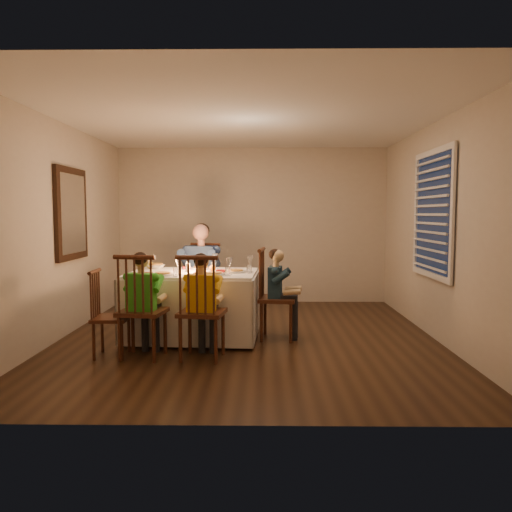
{
  "coord_description": "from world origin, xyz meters",
  "views": [
    {
      "loc": [
        0.18,
        -5.93,
        1.51
      ],
      "look_at": [
        0.1,
        0.15,
        0.99
      ],
      "focal_mm": 35.0,
      "sensor_mm": 36.0,
      "label": 1
    }
  ],
  "objects_px": {
    "chair_end": "(277,338)",
    "child_teal": "(277,338)",
    "serving_bowl": "(156,267)",
    "child_green": "(143,357)",
    "chair_near_right": "(203,359)",
    "adult": "(201,323)",
    "child_yellow": "(203,359)",
    "chair_adult": "(201,323)",
    "dining_table": "(193,291)",
    "chair_near_left": "(143,357)",
    "chair_extra": "(112,356)"
  },
  "relations": [
    {
      "from": "chair_adult",
      "to": "chair_extra",
      "type": "distance_m",
      "value": 1.77
    },
    {
      "from": "adult",
      "to": "child_teal",
      "type": "xyz_separation_m",
      "value": [
        1.02,
        -0.83,
        0.0
      ]
    },
    {
      "from": "chair_adult",
      "to": "child_yellow",
      "type": "distance_m",
      "value": 1.69
    },
    {
      "from": "chair_end",
      "to": "chair_adult",
      "type": "bearing_deg",
      "value": 57.79
    },
    {
      "from": "dining_table",
      "to": "child_green",
      "type": "distance_m",
      "value": 1.09
    },
    {
      "from": "chair_extra",
      "to": "serving_bowl",
      "type": "relative_size",
      "value": 4.27
    },
    {
      "from": "adult",
      "to": "serving_bowl",
      "type": "bearing_deg",
      "value": -126.0
    },
    {
      "from": "chair_end",
      "to": "serving_bowl",
      "type": "height_order",
      "value": "serving_bowl"
    },
    {
      "from": "chair_near_right",
      "to": "child_green",
      "type": "distance_m",
      "value": 0.63
    },
    {
      "from": "chair_end",
      "to": "adult",
      "type": "relative_size",
      "value": 0.8
    },
    {
      "from": "chair_near_left",
      "to": "adult",
      "type": "distance_m",
      "value": 1.69
    },
    {
      "from": "chair_near_left",
      "to": "chair_extra",
      "type": "bearing_deg",
      "value": 0.4
    },
    {
      "from": "chair_end",
      "to": "child_green",
      "type": "distance_m",
      "value": 1.64
    },
    {
      "from": "chair_extra",
      "to": "child_green",
      "type": "distance_m",
      "value": 0.35
    },
    {
      "from": "chair_extra",
      "to": "serving_bowl",
      "type": "distance_m",
      "value": 1.43
    },
    {
      "from": "chair_near_left",
      "to": "child_green",
      "type": "distance_m",
      "value": 0.0
    },
    {
      "from": "adult",
      "to": "serving_bowl",
      "type": "distance_m",
      "value": 1.08
    },
    {
      "from": "chair_end",
      "to": "chair_extra",
      "type": "relative_size",
      "value": 1.19
    },
    {
      "from": "chair_adult",
      "to": "chair_near_right",
      "type": "distance_m",
      "value": 1.69
    },
    {
      "from": "dining_table",
      "to": "child_teal",
      "type": "relative_size",
      "value": 1.47
    },
    {
      "from": "child_yellow",
      "to": "serving_bowl",
      "type": "distance_m",
      "value": 1.65
    },
    {
      "from": "chair_end",
      "to": "child_teal",
      "type": "xyz_separation_m",
      "value": [
        0.0,
        0.0,
        0.0
      ]
    },
    {
      "from": "chair_adult",
      "to": "chair_near_left",
      "type": "bearing_deg",
      "value": -91.87
    },
    {
      "from": "child_green",
      "to": "serving_bowl",
      "type": "height_order",
      "value": "serving_bowl"
    },
    {
      "from": "chair_near_right",
      "to": "chair_end",
      "type": "bearing_deg",
      "value": -125.77
    },
    {
      "from": "dining_table",
      "to": "child_green",
      "type": "relative_size",
      "value": 1.44
    },
    {
      "from": "child_green",
      "to": "chair_near_right",
      "type": "bearing_deg",
      "value": -175.41
    },
    {
      "from": "dining_table",
      "to": "chair_near_right",
      "type": "bearing_deg",
      "value": -73.16
    },
    {
      "from": "chair_adult",
      "to": "adult",
      "type": "distance_m",
      "value": 0.0
    },
    {
      "from": "child_teal",
      "to": "serving_bowl",
      "type": "bearing_deg",
      "value": 83.37
    },
    {
      "from": "chair_end",
      "to": "child_green",
      "type": "xyz_separation_m",
      "value": [
        -1.43,
        -0.81,
        0.0
      ]
    },
    {
      "from": "child_yellow",
      "to": "child_teal",
      "type": "relative_size",
      "value": 1.02
    },
    {
      "from": "serving_bowl",
      "to": "dining_table",
      "type": "bearing_deg",
      "value": -34.05
    },
    {
      "from": "chair_near_right",
      "to": "child_yellow",
      "type": "xyz_separation_m",
      "value": [
        0.0,
        0.0,
        0.0
      ]
    },
    {
      "from": "chair_near_left",
      "to": "chair_extra",
      "type": "height_order",
      "value": "chair_near_left"
    },
    {
      "from": "chair_near_right",
      "to": "serving_bowl",
      "type": "bearing_deg",
      "value": -51.29
    },
    {
      "from": "dining_table",
      "to": "chair_near_right",
      "type": "xyz_separation_m",
      "value": [
        0.21,
        -0.87,
        -0.57
      ]
    },
    {
      "from": "dining_table",
      "to": "adult",
      "type": "height_order",
      "value": "dining_table"
    },
    {
      "from": "chair_near_left",
      "to": "chair_adult",
      "type": "bearing_deg",
      "value": -96.08
    },
    {
      "from": "adult",
      "to": "child_yellow",
      "type": "distance_m",
      "value": 1.69
    },
    {
      "from": "child_teal",
      "to": "serving_bowl",
      "type": "relative_size",
      "value": 5.03
    },
    {
      "from": "chair_adult",
      "to": "child_green",
      "type": "height_order",
      "value": "child_green"
    },
    {
      "from": "dining_table",
      "to": "child_teal",
      "type": "bearing_deg",
      "value": 1.75
    },
    {
      "from": "child_yellow",
      "to": "child_green",
      "type": "bearing_deg",
      "value": 4.42
    },
    {
      "from": "child_green",
      "to": "chair_end",
      "type": "bearing_deg",
      "value": -142.55
    },
    {
      "from": "serving_bowl",
      "to": "chair_near_left",
      "type": "bearing_deg",
      "value": -84.9
    },
    {
      "from": "serving_bowl",
      "to": "chair_end",
      "type": "bearing_deg",
      "value": -13.57
    },
    {
      "from": "chair_near_left",
      "to": "child_green",
      "type": "xyz_separation_m",
      "value": [
        0.0,
        0.0,
        0.0
      ]
    },
    {
      "from": "adult",
      "to": "serving_bowl",
      "type": "height_order",
      "value": "serving_bowl"
    },
    {
      "from": "chair_near_left",
      "to": "serving_bowl",
      "type": "height_order",
      "value": "serving_bowl"
    }
  ]
}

